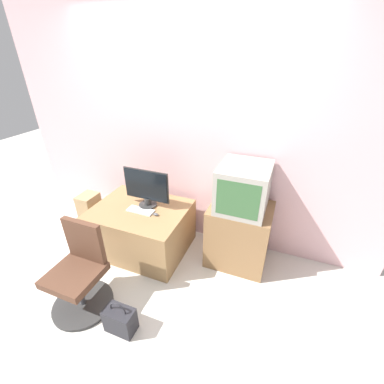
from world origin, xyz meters
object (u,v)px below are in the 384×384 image
at_px(keyboard, 141,211).
at_px(book, 83,247).
at_px(mouse, 156,214).
at_px(main_monitor, 146,188).
at_px(crt_tv, 243,187).
at_px(cardboard_box_lower, 94,226).
at_px(handbag, 120,320).
at_px(office_chair, 80,276).

distance_m(keyboard, book, 0.92).
bearing_deg(mouse, main_monitor, 140.97).
distance_m(mouse, crt_tv, 0.95).
bearing_deg(crt_tv, main_monitor, -173.42).
bearing_deg(cardboard_box_lower, handbag, -41.67).
height_order(keyboard, office_chair, office_chair).
relative_size(office_chair, handbag, 2.55).
distance_m(main_monitor, book, 1.11).
xyz_separation_m(main_monitor, book, (-0.72, -0.38, -0.75)).
bearing_deg(handbag, main_monitor, 106.34).
distance_m(cardboard_box_lower, handbag, 1.44).
distance_m(main_monitor, mouse, 0.31).
height_order(keyboard, handbag, keyboard).
bearing_deg(main_monitor, handbag, -73.66).
relative_size(main_monitor, office_chair, 0.64).
height_order(office_chair, cardboard_box_lower, office_chair).
bearing_deg(book, office_chair, -45.56).
relative_size(keyboard, mouse, 4.74).
height_order(mouse, book, mouse).
bearing_deg(cardboard_box_lower, main_monitor, 8.53).
xyz_separation_m(mouse, book, (-0.90, -0.23, -0.55)).
distance_m(keyboard, office_chair, 0.86).
distance_m(crt_tv, office_chair, 1.70).
height_order(keyboard, mouse, mouse).
bearing_deg(book, mouse, 14.63).
xyz_separation_m(crt_tv, office_chair, (-1.18, -1.07, -0.58)).
distance_m(office_chair, cardboard_box_lower, 1.05).
xyz_separation_m(keyboard, mouse, (0.20, -0.01, 0.01)).
distance_m(crt_tv, cardboard_box_lower, 1.96).
xyz_separation_m(main_monitor, cardboard_box_lower, (-0.76, -0.11, -0.63)).
relative_size(mouse, crt_tv, 0.12).
height_order(office_chair, handbag, office_chair).
height_order(crt_tv, handbag, crt_tv).
xyz_separation_m(crt_tv, cardboard_box_lower, (-1.78, -0.23, -0.79)).
relative_size(keyboard, office_chair, 0.36).
distance_m(mouse, cardboard_box_lower, 1.03).
bearing_deg(mouse, office_chair, -112.54).
bearing_deg(keyboard, mouse, -4.34).
distance_m(mouse, office_chair, 0.91).
height_order(main_monitor, cardboard_box_lower, main_monitor).
relative_size(cardboard_box_lower, handbag, 0.82).
bearing_deg(office_chair, crt_tv, 42.30).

